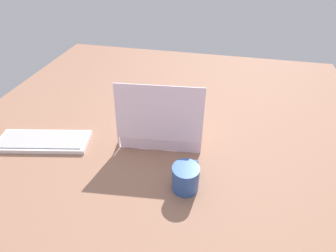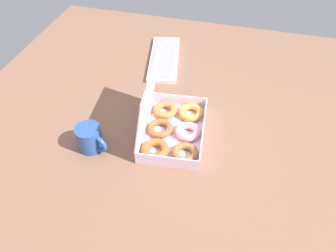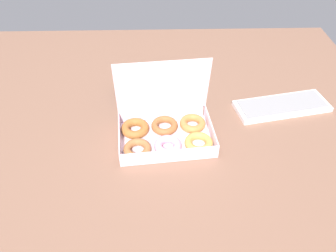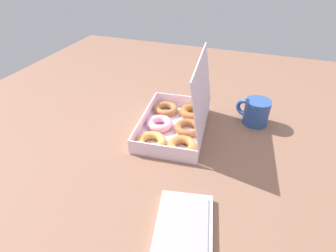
{
  "view_description": "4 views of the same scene",
  "coord_description": "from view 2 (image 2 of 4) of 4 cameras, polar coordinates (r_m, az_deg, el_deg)",
  "views": [
    {
      "loc": [
        -19.06,
        87.96,
        69.91
      ],
      "look_at": [
        -1.27,
        4.65,
        5.65
      ],
      "focal_mm": 28.0,
      "sensor_mm": 36.0,
      "label": 1
    },
    {
      "loc": [
        -80.93,
        -16.88,
        88.82
      ],
      "look_at": [
        -0.18,
        4.65,
        5.14
      ],
      "focal_mm": 35.0,
      "sensor_mm": 36.0,
      "label": 2
    },
    {
      "loc": [
        0.39,
        -80.42,
        80.59
      ],
      "look_at": [
        2.66,
        4.17,
        5.0
      ],
      "focal_mm": 35.0,
      "sensor_mm": 36.0,
      "label": 3
    },
    {
      "loc": [
        74.1,
        25.91,
        55.23
      ],
      "look_at": [
        4.39,
        1.73,
        3.23
      ],
      "focal_mm": 28.0,
      "sensor_mm": 36.0,
      "label": 4
    }
  ],
  "objects": [
    {
      "name": "ground_plane",
      "position": [
        1.22,
        2.13,
        -2.38
      ],
      "size": [
        180.0,
        180.0,
        2.0
      ],
      "primitive_type": "cube",
      "color": "#845C48"
    },
    {
      "name": "keyboard",
      "position": [
        1.6,
        -0.67,
        11.68
      ],
      "size": [
        38.39,
        19.78,
        2.2
      ],
      "color": "white",
      "rests_on": "ground_plane"
    },
    {
      "name": "coffee_mug",
      "position": [
        1.18,
        -13.38,
        -2.07
      ],
      "size": [
        8.97,
        12.43,
        9.34
      ],
      "color": "#2E539B",
      "rests_on": "ground_plane"
    },
    {
      "name": "donut_box",
      "position": [
        1.2,
        0.47,
        -0.12
      ],
      "size": [
        35.08,
        25.7,
        27.0
      ],
      "color": "white",
      "rests_on": "ground_plane"
    }
  ]
}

